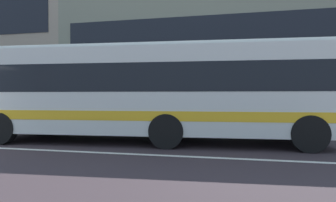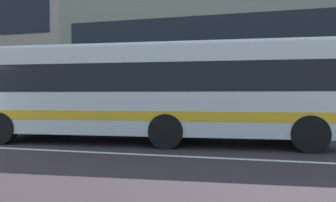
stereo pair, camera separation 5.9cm
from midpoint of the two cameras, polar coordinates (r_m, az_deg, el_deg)
name	(u,v)px [view 1 (the left image)]	position (r m, az deg, el deg)	size (l,w,h in m)	color
hedge_row_far	(2,119)	(16.73, -30.65, -3.07)	(15.29, 1.10, 0.73)	#387337
apartment_block_right	(230,54)	(21.25, 12.33, 9.25)	(22.00, 9.02, 9.15)	gray
transit_bus	(151,90)	(9.29, -3.61, 2.22)	(11.22, 3.34, 3.08)	silver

